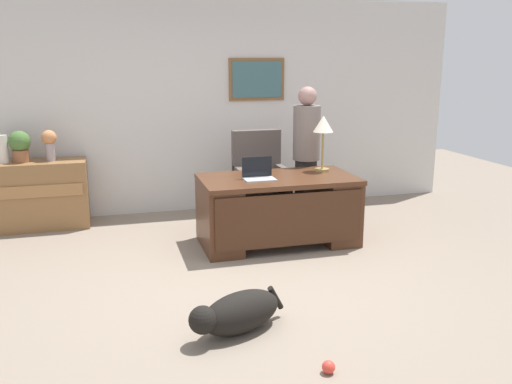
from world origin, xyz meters
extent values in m
plane|color=gray|center=(0.00, 0.00, 0.00)|extent=(12.00, 12.00, 0.00)
cube|color=silver|center=(0.00, 2.60, 1.35)|extent=(7.00, 0.12, 2.70)
cube|color=brown|center=(0.76, 2.52, 1.69)|extent=(0.74, 0.03, 0.54)
cube|color=#3E6369|center=(0.76, 2.50, 1.69)|extent=(0.66, 0.01, 0.46)
cube|color=#4C2B19|center=(0.55, 0.96, 0.71)|extent=(1.64, 0.88, 0.05)
cube|color=#4C2B19|center=(-0.09, 0.96, 0.34)|extent=(0.36, 0.82, 0.68)
cube|color=#4C2B19|center=(1.19, 0.96, 0.34)|extent=(0.36, 0.82, 0.68)
cube|color=#412415|center=(0.55, 0.55, 0.37)|extent=(1.54, 0.04, 0.54)
cube|color=olive|center=(-2.09, 2.25, 0.40)|extent=(1.34, 0.48, 0.79)
cube|color=#A16F40|center=(-2.09, 2.00, 0.49)|extent=(1.24, 0.02, 0.14)
cube|color=#564C47|center=(0.60, 1.74, 0.37)|extent=(0.60, 0.58, 0.18)
cylinder|color=black|center=(0.60, 1.74, 0.14)|extent=(0.10, 0.10, 0.28)
cylinder|color=black|center=(0.60, 1.74, 0.03)|extent=(0.52, 0.52, 0.05)
cube|color=#564C47|center=(0.60, 1.98, 0.78)|extent=(0.60, 0.12, 0.64)
cube|color=#564C47|center=(0.34, 1.74, 0.57)|extent=(0.08, 0.50, 0.22)
cube|color=#564C47|center=(0.86, 1.74, 0.57)|extent=(0.08, 0.50, 0.22)
cylinder|color=#262323|center=(1.10, 1.56, 0.39)|extent=(0.26, 0.26, 0.79)
cylinder|color=slate|center=(1.10, 1.56, 1.10)|extent=(0.32, 0.32, 0.64)
sphere|color=#A0776E|center=(1.10, 1.56, 1.53)|extent=(0.22, 0.22, 0.22)
ellipsoid|color=black|center=(-0.31, -0.86, 0.15)|extent=(0.72, 0.53, 0.30)
sphere|color=black|center=(-0.61, -0.99, 0.19)|extent=(0.20, 0.20, 0.20)
cylinder|color=black|center=(-0.01, -0.74, 0.17)|extent=(0.15, 0.10, 0.21)
cube|color=#B2B5BA|center=(0.32, 0.87, 0.74)|extent=(0.32, 0.22, 0.01)
cube|color=black|center=(0.32, 0.97, 0.85)|extent=(0.32, 0.01, 0.21)
cylinder|color=#9E8447|center=(1.13, 1.15, 0.74)|extent=(0.16, 0.16, 0.02)
cylinder|color=#9E8447|center=(1.13, 1.15, 0.96)|extent=(0.02, 0.02, 0.41)
cone|color=silver|center=(1.13, 1.15, 1.25)|extent=(0.22, 0.22, 0.18)
cylinder|color=#9B8E94|center=(-1.81, 2.25, 0.89)|extent=(0.11, 0.11, 0.20)
sphere|color=#C57D4E|center=(-1.81, 2.25, 1.07)|extent=(0.17, 0.17, 0.17)
cylinder|color=silver|center=(-2.32, 2.25, 0.95)|extent=(0.14, 0.14, 0.32)
cylinder|color=brown|center=(-2.13, 2.25, 0.86)|extent=(0.18, 0.18, 0.14)
sphere|color=#466D33|center=(-2.13, 2.25, 1.03)|extent=(0.24, 0.24, 0.24)
sphere|color=#E53F33|center=(0.09, -1.55, 0.04)|extent=(0.09, 0.09, 0.09)
ellipsoid|color=orange|center=(-0.11, -0.47, 0.03)|extent=(0.17, 0.14, 0.05)
camera|label=1|loc=(-1.19, -4.42, 1.95)|focal=38.38mm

